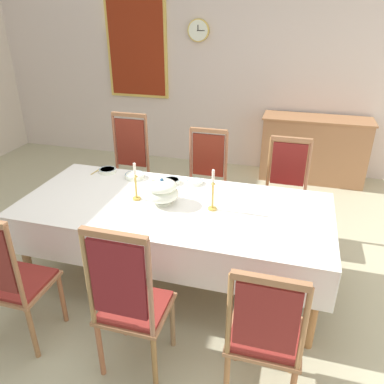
# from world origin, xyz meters

# --- Properties ---
(ground) EXTENTS (7.55, 5.72, 0.04)m
(ground) POSITION_xyz_m (0.00, 0.00, -0.02)
(ground) COLOR #B4B08F
(back_wall) EXTENTS (7.55, 0.08, 3.30)m
(back_wall) POSITION_xyz_m (0.00, 2.90, 1.65)
(back_wall) COLOR beige
(back_wall) RESTS_ON ground
(dining_table) EXTENTS (2.54, 1.13, 0.77)m
(dining_table) POSITION_xyz_m (0.00, -0.07, 0.70)
(dining_table) COLOR #A1754C
(dining_table) RESTS_ON ground
(tablecloth) EXTENTS (2.56, 1.15, 0.34)m
(tablecloth) POSITION_xyz_m (0.00, -0.07, 0.69)
(tablecloth) COLOR white
(tablecloth) RESTS_ON dining_table
(chair_south_a) EXTENTS (0.44, 0.42, 1.11)m
(chair_south_a) POSITION_xyz_m (-0.87, -1.04, 0.57)
(chair_south_a) COLOR #A26350
(chair_south_a) RESTS_ON ground
(chair_north_a) EXTENTS (0.44, 0.42, 1.21)m
(chair_north_a) POSITION_xyz_m (-0.87, 0.91, 0.60)
(chair_north_a) COLOR #99684D
(chair_north_a) RESTS_ON ground
(chair_south_b) EXTENTS (0.44, 0.42, 1.17)m
(chair_south_b) POSITION_xyz_m (0.03, -1.04, 0.58)
(chair_south_b) COLOR #A86C4F
(chair_south_b) RESTS_ON ground
(chair_north_b) EXTENTS (0.44, 0.42, 1.11)m
(chair_north_b) POSITION_xyz_m (0.03, 0.90, 0.56)
(chair_north_b) COLOR #997647
(chair_north_b) RESTS_ON ground
(chair_south_c) EXTENTS (0.44, 0.42, 1.05)m
(chair_south_c) POSITION_xyz_m (0.87, -1.04, 0.55)
(chair_south_c) COLOR #A2633F
(chair_south_c) RESTS_ON ground
(chair_north_c) EXTENTS (0.44, 0.42, 1.09)m
(chair_north_c) POSITION_xyz_m (0.87, 0.90, 0.56)
(chair_north_c) COLOR olive
(chair_north_c) RESTS_ON ground
(soup_tureen) EXTENTS (0.28, 0.28, 0.22)m
(soup_tureen) POSITION_xyz_m (-0.10, -0.07, 0.88)
(soup_tureen) COLOR white
(soup_tureen) RESTS_ON tablecloth
(candlestick_west) EXTENTS (0.07, 0.07, 0.33)m
(candlestick_west) POSITION_xyz_m (-0.33, -0.07, 0.90)
(candlestick_west) COLOR gold
(candlestick_west) RESTS_ON tablecloth
(candlestick_east) EXTENTS (0.07, 0.07, 0.35)m
(candlestick_east) POSITION_xyz_m (0.33, -0.07, 0.91)
(candlestick_east) COLOR gold
(candlestick_east) RESTS_ON tablecloth
(bowl_near_left) EXTENTS (0.17, 0.17, 0.04)m
(bowl_near_left) POSITION_xyz_m (-0.84, 0.40, 0.79)
(bowl_near_left) COLOR white
(bowl_near_left) RESTS_ON tablecloth
(bowl_near_right) EXTENTS (0.16, 0.16, 0.04)m
(bowl_near_right) POSITION_xyz_m (-0.15, 0.33, 0.79)
(bowl_near_right) COLOR white
(bowl_near_right) RESTS_ON tablecloth
(bowl_far_left) EXTENTS (0.15, 0.15, 0.03)m
(bowl_far_left) POSITION_xyz_m (0.06, 0.37, 0.79)
(bowl_far_left) COLOR white
(bowl_far_left) RESTS_ON tablecloth
(bowl_far_right) EXTENTS (0.18, 0.18, 0.04)m
(bowl_far_right) POSITION_xyz_m (-0.53, 0.34, 0.80)
(bowl_far_right) COLOR white
(bowl_far_right) RESTS_ON tablecloth
(spoon_primary) EXTENTS (0.04, 0.18, 0.01)m
(spoon_primary) POSITION_xyz_m (-0.95, 0.42, 0.78)
(spoon_primary) COLOR gold
(spoon_primary) RESTS_ON tablecloth
(spoon_secondary) EXTENTS (0.03, 0.18, 0.01)m
(spoon_secondary) POSITION_xyz_m (-0.26, 0.35, 0.78)
(spoon_secondary) COLOR gold
(spoon_secondary) RESTS_ON tablecloth
(sideboard) EXTENTS (1.44, 0.48, 0.90)m
(sideboard) POSITION_xyz_m (1.17, 2.58, 0.45)
(sideboard) COLOR #A06D47
(sideboard) RESTS_ON ground
(mounted_clock) EXTENTS (0.30, 0.06, 0.30)m
(mounted_clock) POSITION_xyz_m (-0.57, 2.83, 1.94)
(mounted_clock) COLOR #D1B251
(framed_painting) EXTENTS (0.94, 0.05, 1.54)m
(framed_painting) POSITION_xyz_m (-1.51, 2.84, 1.75)
(framed_painting) COLOR #D1B251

